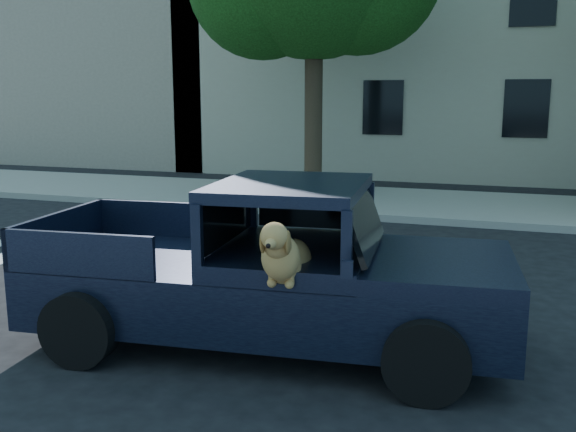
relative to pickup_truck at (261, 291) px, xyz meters
name	(u,v)px	position (x,y,z in m)	size (l,w,h in m)	color
ground	(430,378)	(1.78, -0.26, -0.59)	(120.00, 120.00, 0.00)	black
far_sidewalk	(477,207)	(1.78, 8.94, -0.51)	(60.00, 4.00, 0.15)	gray
building_left	(97,58)	(-13.22, 16.24, 3.41)	(12.00, 6.00, 8.00)	tan
pickup_truck	(261,291)	(0.00, 0.00, 0.00)	(5.01, 2.64, 1.74)	black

